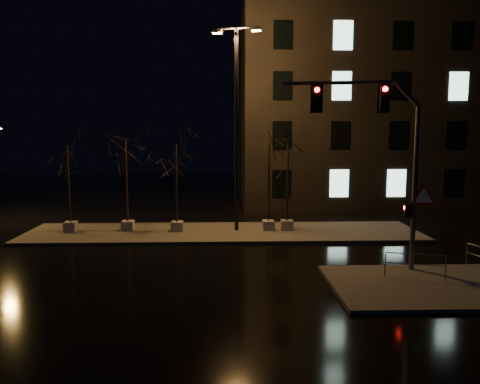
{
  "coord_description": "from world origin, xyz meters",
  "views": [
    {
      "loc": [
        0.1,
        -19.87,
        5.65
      ],
      "look_at": [
        0.84,
        2.67,
        2.8
      ],
      "focal_mm": 35.0,
      "sensor_mm": 36.0,
      "label": 1
    }
  ],
  "objects": [
    {
      "name": "tree_4",
      "position": [
        3.65,
        6.31,
        3.96
      ],
      "size": [
        1.8,
        1.8,
        5.01
      ],
      "color": "#A4A099",
      "rests_on": "median"
    },
    {
      "name": "tree_1",
      "position": [
        -5.43,
        6.44,
        4.17
      ],
      "size": [
        1.8,
        1.8,
        5.29
      ],
      "color": "#A4A099",
      "rests_on": "median"
    },
    {
      "name": "tree_0",
      "position": [
        -8.59,
        6.27,
        3.88
      ],
      "size": [
        1.8,
        1.8,
        4.91
      ],
      "color": "#A4A099",
      "rests_on": "median"
    },
    {
      "name": "tree_2",
      "position": [
        -2.6,
        6.14,
        3.95
      ],
      "size": [
        1.8,
        1.8,
        5.0
      ],
      "color": "#A4A099",
      "rests_on": "median"
    },
    {
      "name": "ground",
      "position": [
        0.0,
        0.0,
        0.0
      ],
      "size": [
        90.0,
        90.0,
        0.0
      ],
      "primitive_type": "plane",
      "color": "black",
      "rests_on": "ground"
    },
    {
      "name": "median",
      "position": [
        0.0,
        6.0,
        0.07
      ],
      "size": [
        22.0,
        5.0,
        0.15
      ],
      "primitive_type": "cube",
      "color": "#43403C",
      "rests_on": "ground"
    },
    {
      "name": "building",
      "position": [
        14.0,
        18.0,
        7.5
      ],
      "size": [
        25.0,
        12.0,
        15.0
      ],
      "primitive_type": "cube",
      "color": "black",
      "rests_on": "ground"
    },
    {
      "name": "guard_rail_a",
      "position": [
        7.33,
        -2.81,
        0.78
      ],
      "size": [
        2.15,
        0.62,
        0.96
      ],
      "rotation": [
        0.0,
        0.0,
        -0.27
      ],
      "color": "#5B5D63",
      "rests_on": "sidewalk_corner"
    },
    {
      "name": "streetlight_main",
      "position": [
        0.76,
        6.32,
        6.61
      ],
      "size": [
        2.74,
        1.17,
        11.2
      ],
      "rotation": [
        0.0,
        0.0,
        -0.32
      ],
      "color": "black",
      "rests_on": "median"
    },
    {
      "name": "traffic_signal_mast",
      "position": [
        6.47,
        -1.41,
        5.11
      ],
      "size": [
        6.11,
        1.11,
        7.55
      ],
      "rotation": [
        0.0,
        0.0,
        -0.16
      ],
      "color": "#5B5D63",
      "rests_on": "sidewalk_corner"
    },
    {
      "name": "sidewalk_corner",
      "position": [
        7.5,
        -3.5,
        0.07
      ],
      "size": [
        7.0,
        5.0,
        0.15
      ],
      "primitive_type": "cube",
      "color": "#43403C",
      "rests_on": "ground"
    },
    {
      "name": "tree_3",
      "position": [
        2.58,
        6.27,
        3.96
      ],
      "size": [
        1.8,
        1.8,
        5.02
      ],
      "color": "#A4A099",
      "rests_on": "median"
    }
  ]
}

